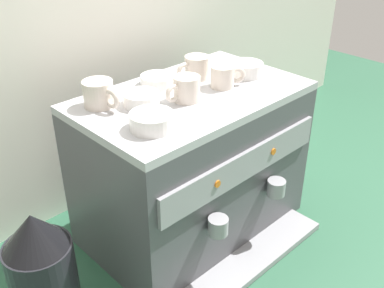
{
  "coord_description": "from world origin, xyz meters",
  "views": [
    {
      "loc": [
        -0.85,
        -0.88,
        1.01
      ],
      "look_at": [
        0.0,
        0.0,
        0.31
      ],
      "focal_mm": 42.9,
      "sensor_mm": 36.0,
      "label": 1
    }
  ],
  "objects_px": {
    "ceramic_cup_3": "(99,94)",
    "coffee_grinder": "(43,273)",
    "ceramic_bowl_0": "(142,99)",
    "ceramic_cup_0": "(224,76)",
    "milk_pitcher": "(273,157)",
    "ceramic_bowl_1": "(246,69)",
    "ceramic_bowl_3": "(158,81)",
    "espresso_machine": "(193,165)",
    "ceramic_cup_1": "(186,89)",
    "ceramic_bowl_2": "(152,121)",
    "ceramic_cup_2": "(196,68)"
  },
  "relations": [
    {
      "from": "ceramic_cup_3",
      "to": "ceramic_bowl_3",
      "type": "bearing_deg",
      "value": 1.86
    },
    {
      "from": "ceramic_cup_1",
      "to": "coffee_grinder",
      "type": "bearing_deg",
      "value": -179.47
    },
    {
      "from": "ceramic_bowl_1",
      "to": "milk_pitcher",
      "type": "xyz_separation_m",
      "value": [
        0.23,
        0.02,
        -0.43
      ]
    },
    {
      "from": "ceramic_bowl_2",
      "to": "coffee_grinder",
      "type": "distance_m",
      "value": 0.46
    },
    {
      "from": "espresso_machine",
      "to": "ceramic_cup_1",
      "type": "xyz_separation_m",
      "value": [
        -0.05,
        -0.02,
        0.28
      ]
    },
    {
      "from": "ceramic_bowl_1",
      "to": "ceramic_bowl_2",
      "type": "relative_size",
      "value": 0.94
    },
    {
      "from": "milk_pitcher",
      "to": "ceramic_cup_3",
      "type": "bearing_deg",
      "value": 171.55
    },
    {
      "from": "espresso_machine",
      "to": "ceramic_cup_3",
      "type": "relative_size",
      "value": 5.52
    },
    {
      "from": "milk_pitcher",
      "to": "ceramic_bowl_1",
      "type": "bearing_deg",
      "value": -174.51
    },
    {
      "from": "ceramic_cup_0",
      "to": "coffee_grinder",
      "type": "bearing_deg",
      "value": -179.96
    },
    {
      "from": "ceramic_bowl_0",
      "to": "milk_pitcher",
      "type": "distance_m",
      "value": 0.74
    },
    {
      "from": "ceramic_bowl_2",
      "to": "milk_pitcher",
      "type": "bearing_deg",
      "value": 7.99
    },
    {
      "from": "ceramic_cup_0",
      "to": "milk_pitcher",
      "type": "height_order",
      "value": "ceramic_cup_0"
    },
    {
      "from": "ceramic_bowl_1",
      "to": "coffee_grinder",
      "type": "bearing_deg",
      "value": -179.01
    },
    {
      "from": "ceramic_cup_0",
      "to": "milk_pitcher",
      "type": "relative_size",
      "value": 0.68
    },
    {
      "from": "ceramic_cup_1",
      "to": "milk_pitcher",
      "type": "bearing_deg",
      "value": 3.53
    },
    {
      "from": "ceramic_cup_2",
      "to": "ceramic_bowl_1",
      "type": "bearing_deg",
      "value": -33.87
    },
    {
      "from": "ceramic_cup_0",
      "to": "ceramic_cup_2",
      "type": "xyz_separation_m",
      "value": [
        -0.01,
        0.1,
        0.0
      ]
    },
    {
      "from": "ceramic_cup_1",
      "to": "ceramic_bowl_0",
      "type": "height_order",
      "value": "ceramic_cup_1"
    },
    {
      "from": "ceramic_cup_3",
      "to": "coffee_grinder",
      "type": "distance_m",
      "value": 0.48
    },
    {
      "from": "ceramic_cup_0",
      "to": "ceramic_cup_3",
      "type": "bearing_deg",
      "value": 158.08
    },
    {
      "from": "ceramic_cup_2",
      "to": "milk_pitcher",
      "type": "xyz_separation_m",
      "value": [
        0.36,
        -0.07,
        -0.45
      ]
    },
    {
      "from": "ceramic_bowl_1",
      "to": "milk_pitcher",
      "type": "relative_size",
      "value": 0.71
    },
    {
      "from": "ceramic_cup_2",
      "to": "ceramic_cup_3",
      "type": "xyz_separation_m",
      "value": [
        -0.33,
        0.04,
        0.0
      ]
    },
    {
      "from": "ceramic_bowl_1",
      "to": "ceramic_cup_2",
      "type": "bearing_deg",
      "value": 146.13
    },
    {
      "from": "ceramic_cup_1",
      "to": "ceramic_bowl_2",
      "type": "relative_size",
      "value": 1.02
    },
    {
      "from": "coffee_grinder",
      "to": "milk_pitcher",
      "type": "distance_m",
      "value": 1.0
    },
    {
      "from": "ceramic_bowl_2",
      "to": "ceramic_cup_1",
      "type": "bearing_deg",
      "value": 20.1
    },
    {
      "from": "ceramic_bowl_3",
      "to": "milk_pitcher",
      "type": "height_order",
      "value": "ceramic_bowl_3"
    },
    {
      "from": "ceramic_cup_0",
      "to": "ceramic_cup_2",
      "type": "height_order",
      "value": "ceramic_cup_2"
    },
    {
      "from": "ceramic_cup_2",
      "to": "milk_pitcher",
      "type": "height_order",
      "value": "ceramic_cup_2"
    },
    {
      "from": "ceramic_cup_0",
      "to": "ceramic_bowl_3",
      "type": "height_order",
      "value": "ceramic_cup_0"
    },
    {
      "from": "espresso_machine",
      "to": "milk_pitcher",
      "type": "relative_size",
      "value": 4.64
    },
    {
      "from": "ceramic_cup_2",
      "to": "ceramic_bowl_2",
      "type": "xyz_separation_m",
      "value": [
        -0.31,
        -0.16,
        -0.02
      ]
    },
    {
      "from": "ceramic_bowl_1",
      "to": "ceramic_bowl_3",
      "type": "distance_m",
      "value": 0.28
    },
    {
      "from": "ceramic_cup_3",
      "to": "coffee_grinder",
      "type": "bearing_deg",
      "value": -155.42
    },
    {
      "from": "ceramic_cup_3",
      "to": "coffee_grinder",
      "type": "height_order",
      "value": "ceramic_cup_3"
    },
    {
      "from": "coffee_grinder",
      "to": "ceramic_cup_3",
      "type": "bearing_deg",
      "value": 24.58
    },
    {
      "from": "ceramic_cup_2",
      "to": "ceramic_bowl_2",
      "type": "height_order",
      "value": "ceramic_cup_2"
    },
    {
      "from": "ceramic_bowl_3",
      "to": "milk_pitcher",
      "type": "xyz_separation_m",
      "value": [
        0.48,
        -0.11,
        -0.43
      ]
    },
    {
      "from": "espresso_machine",
      "to": "ceramic_cup_0",
      "type": "bearing_deg",
      "value": -14.04
    },
    {
      "from": "ceramic_bowl_0",
      "to": "coffee_grinder",
      "type": "height_order",
      "value": "ceramic_bowl_0"
    },
    {
      "from": "ceramic_cup_1",
      "to": "ceramic_cup_2",
      "type": "distance_m",
      "value": 0.17
    },
    {
      "from": "ceramic_bowl_0",
      "to": "coffee_grinder",
      "type": "distance_m",
      "value": 0.51
    },
    {
      "from": "ceramic_cup_2",
      "to": "ceramic_bowl_3",
      "type": "bearing_deg",
      "value": 160.51
    },
    {
      "from": "ceramic_bowl_0",
      "to": "ceramic_cup_0",
      "type": "bearing_deg",
      "value": -14.93
    },
    {
      "from": "ceramic_bowl_3",
      "to": "milk_pitcher",
      "type": "bearing_deg",
      "value": -12.8
    },
    {
      "from": "ceramic_bowl_1",
      "to": "ceramic_cup_0",
      "type": "bearing_deg",
      "value": -173.84
    },
    {
      "from": "ceramic_cup_1",
      "to": "ceramic_cup_2",
      "type": "relative_size",
      "value": 0.99
    },
    {
      "from": "ceramic_cup_2",
      "to": "espresso_machine",
      "type": "bearing_deg",
      "value": -138.29
    }
  ]
}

